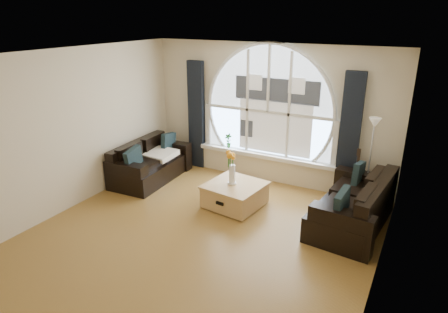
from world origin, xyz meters
TOP-DOWN VIEW (x-y plane):
  - ground at (0.00, 0.00)m, footprint 5.00×5.50m
  - ceiling at (0.00, 0.00)m, footprint 5.00×5.50m
  - wall_back at (0.00, 2.75)m, footprint 5.00×0.01m
  - wall_front at (0.00, -2.75)m, footprint 5.00×0.01m
  - wall_left at (-2.50, 0.00)m, footprint 0.01×5.50m
  - wall_right at (2.50, 0.00)m, footprint 0.01×5.50m
  - attic_slope at (2.20, 0.00)m, footprint 0.92×5.50m
  - arched_window at (0.00, 2.72)m, footprint 2.60×0.06m
  - window_sill at (0.00, 2.65)m, footprint 2.90×0.22m
  - window_frame at (0.00, 2.69)m, footprint 2.76×0.08m
  - neighbor_house at (0.15, 2.71)m, footprint 1.70×0.02m
  - curtain_left at (-1.60, 2.63)m, footprint 0.35×0.12m
  - curtain_right at (1.60, 2.63)m, footprint 0.35×0.12m
  - sofa_left at (-2.04, 1.55)m, footprint 0.95×1.76m
  - sofa_right at (1.95, 1.55)m, footprint 1.10×1.92m
  - coffee_chest at (0.01, 1.29)m, footprint 1.03×1.03m
  - throw_blanket at (-1.91, 1.72)m, footprint 0.58×0.58m
  - vase_flowers at (-0.05, 1.28)m, footprint 0.24×0.24m
  - floor_lamp at (2.02, 2.37)m, footprint 0.24×0.24m
  - guitar at (1.84, 2.40)m, footprint 0.39×0.28m
  - potted_plant at (-0.84, 2.65)m, footprint 0.16×0.12m

SIDE VIEW (x-z plane):
  - ground at x=0.00m, z-range -0.01..0.01m
  - coffee_chest at x=0.01m, z-range 0.00..0.45m
  - sofa_left at x=-2.04m, z-range 0.02..0.78m
  - sofa_right at x=1.95m, z-range -0.01..0.81m
  - throw_blanket at x=-1.91m, z-range 0.45..0.55m
  - window_sill at x=0.00m, z-range 0.47..0.55m
  - guitar at x=1.84m, z-range 0.00..1.06m
  - potted_plant at x=-0.84m, z-range 0.55..0.85m
  - floor_lamp at x=2.02m, z-range 0.00..1.60m
  - vase_flowers at x=-0.05m, z-range 0.45..1.15m
  - curtain_left at x=-1.60m, z-range 0.00..2.30m
  - curtain_right at x=1.60m, z-range 0.00..2.30m
  - wall_back at x=0.00m, z-range 0.00..2.70m
  - wall_front at x=0.00m, z-range 0.00..2.70m
  - wall_left at x=-2.50m, z-range 0.00..2.70m
  - wall_right at x=2.50m, z-range 0.00..2.70m
  - neighbor_house at x=0.15m, z-range 0.75..2.25m
  - arched_window at x=0.00m, z-range 0.55..2.70m
  - window_frame at x=0.00m, z-range 0.55..2.70m
  - attic_slope at x=2.20m, z-range 1.99..2.71m
  - ceiling at x=0.00m, z-range 2.70..2.71m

